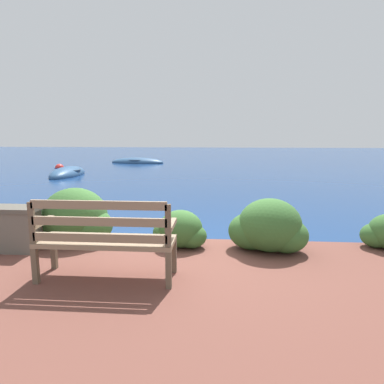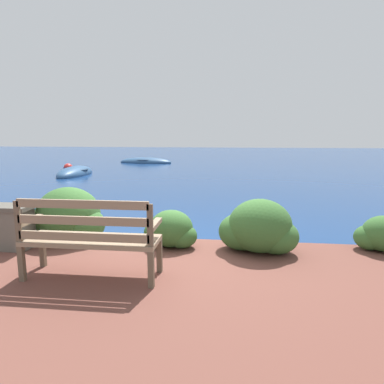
# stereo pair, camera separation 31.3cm
# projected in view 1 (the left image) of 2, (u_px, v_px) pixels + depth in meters

# --- Properties ---
(ground_plane) EXTENTS (80.00, 80.00, 0.00)m
(ground_plane) POSITION_uv_depth(u_px,v_px,m) (179.00, 252.00, 5.34)
(ground_plane) COLOR navy
(park_bench) EXTENTS (1.52, 0.48, 0.93)m
(park_bench) POSITION_uv_depth(u_px,v_px,m) (105.00, 238.00, 3.73)
(park_bench) COLOR brown
(park_bench) RESTS_ON patio_terrace
(hedge_clump_left) EXTENTS (1.19, 0.86, 0.81)m
(hedge_clump_left) POSITION_uv_depth(u_px,v_px,m) (74.00, 218.00, 5.10)
(hedge_clump_left) COLOR #38662D
(hedge_clump_left) RESTS_ON patio_terrace
(hedge_clump_centre) EXTENTS (0.78, 0.56, 0.53)m
(hedge_clump_centre) POSITION_uv_depth(u_px,v_px,m) (180.00, 231.00, 4.88)
(hedge_clump_centre) COLOR #38662D
(hedge_clump_centre) RESTS_ON patio_terrace
(hedge_clump_right) EXTENTS (1.08, 0.78, 0.73)m
(hedge_clump_right) POSITION_uv_depth(u_px,v_px,m) (268.00, 228.00, 4.70)
(hedge_clump_right) COLOR #38662D
(hedge_clump_right) RESTS_ON patio_terrace
(rowboat_nearest) EXTENTS (1.20, 2.89, 0.68)m
(rowboat_nearest) POSITION_uv_depth(u_px,v_px,m) (68.00, 174.00, 14.98)
(rowboat_nearest) COLOR #2D517A
(rowboat_nearest) RESTS_ON ground_plane
(rowboat_mid) EXTENTS (3.43, 1.55, 0.60)m
(rowboat_mid) POSITION_uv_depth(u_px,v_px,m) (137.00, 162.00, 21.22)
(rowboat_mid) COLOR #2D517A
(rowboat_mid) RESTS_ON ground_plane
(mooring_buoy) EXTENTS (0.49, 0.49, 0.45)m
(mooring_buoy) POSITION_uv_depth(u_px,v_px,m) (60.00, 168.00, 17.30)
(mooring_buoy) COLOR red
(mooring_buoy) RESTS_ON ground_plane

